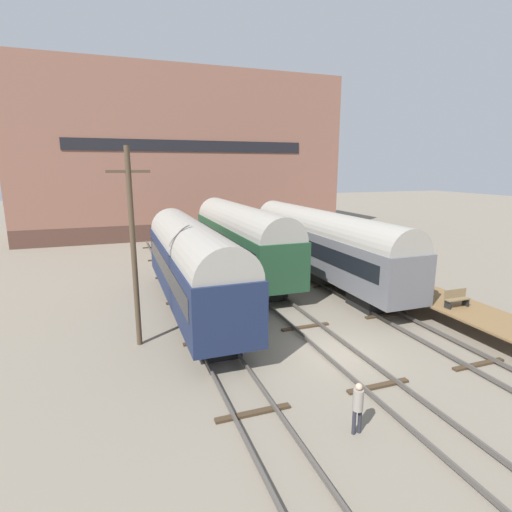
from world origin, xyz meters
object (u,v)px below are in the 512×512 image
object	(u,v)px
train_car_green	(241,236)
bench	(456,298)
train_car_grey	(321,241)
person_worker	(358,404)
train_car_navy	(192,262)
utility_pole	(133,246)

from	to	relation	value
train_car_green	bench	size ratio (longest dim) A/B	11.58
train_car_grey	train_car_green	bearing A→B (deg)	147.71
person_worker	bench	bearing A→B (deg)	30.56
train_car_navy	utility_pole	bearing A→B (deg)	-133.74
train_car_green	person_worker	distance (m)	18.88
person_worker	utility_pole	xyz separation A→B (m)	(-5.82, 8.83, 3.60)
bench	utility_pole	world-z (taller)	utility_pole
utility_pole	person_worker	bearing A→B (deg)	-56.59
person_worker	train_car_green	bearing A→B (deg)	83.06
train_car_green	utility_pole	distance (m)	12.81
train_car_navy	bench	bearing A→B (deg)	-27.47
train_car_grey	bench	xyz separation A→B (m)	(2.47, -9.80, -1.42)
train_car_grey	bench	size ratio (longest dim) A/B	13.36
person_worker	train_car_grey	bearing A→B (deg)	65.10
train_car_green	train_car_navy	world-z (taller)	train_car_green
train_car_navy	bench	size ratio (longest dim) A/B	11.03
bench	utility_pole	size ratio (longest dim) A/B	0.16
person_worker	train_car_navy	bearing A→B (deg)	102.39
bench	train_car_grey	bearing A→B (deg)	104.17
train_car_green	train_car_navy	xyz separation A→B (m)	(-4.93, -6.50, -0.09)
train_car_grey	utility_pole	xyz separation A→B (m)	(-13.03, -6.69, 1.71)
train_car_navy	utility_pole	size ratio (longest dim) A/B	1.74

